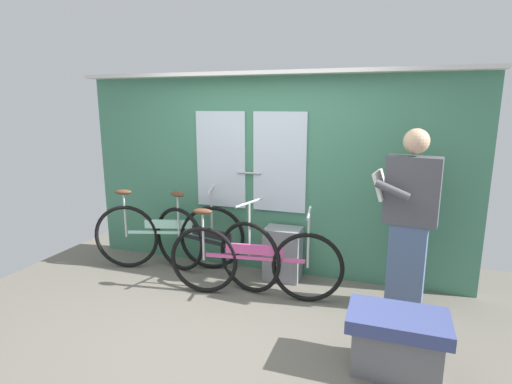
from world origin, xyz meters
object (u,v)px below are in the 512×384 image
object	(u,v)px
bicycle_near_door	(211,245)
trash_bin_by_wall	(283,254)
bicycle_by_pole	(254,261)
bicycle_leaning_behind	(168,235)
bench_seat_corner	(396,341)
passenger_reading_newspaper	(409,217)

from	to	relation	value
bicycle_near_door	trash_bin_by_wall	bearing A→B (deg)	36.75
bicycle_by_pole	trash_bin_by_wall	distance (m)	0.55
bicycle_leaning_behind	bicycle_by_pole	world-z (taller)	bicycle_leaning_behind
bicycle_leaning_behind	bicycle_by_pole	distance (m)	1.24
bicycle_leaning_behind	bench_seat_corner	size ratio (longest dim) A/B	2.44
bicycle_leaning_behind	trash_bin_by_wall	xyz separation A→B (m)	(1.35, 0.14, -0.11)
trash_bin_by_wall	bench_seat_corner	xyz separation A→B (m)	(1.20, -1.28, -0.05)
bicycle_near_door	bench_seat_corner	world-z (taller)	bicycle_near_door
bicycle_leaning_behind	bench_seat_corner	distance (m)	2.79
bicycle_by_pole	passenger_reading_newspaper	size ratio (longest dim) A/B	1.03
bicycle_by_pole	trash_bin_by_wall	world-z (taller)	bicycle_by_pole
bicycle_leaning_behind	trash_bin_by_wall	distance (m)	1.36
bicycle_near_door	passenger_reading_newspaper	xyz separation A→B (m)	(1.98, 0.02, 0.50)
bicycle_near_door	bicycle_by_pole	size ratio (longest dim) A/B	0.97
bicycle_leaning_behind	bench_seat_corner	world-z (taller)	bicycle_leaning_behind
bicycle_leaning_behind	trash_bin_by_wall	world-z (taller)	bicycle_leaning_behind
trash_bin_by_wall	bicycle_leaning_behind	bearing A→B (deg)	-173.88
trash_bin_by_wall	bench_seat_corner	world-z (taller)	trash_bin_by_wall
bicycle_near_door	trash_bin_by_wall	size ratio (longest dim) A/B	2.90
passenger_reading_newspaper	bench_seat_corner	xyz separation A→B (m)	(-0.06, -1.02, -0.66)
bicycle_by_pole	passenger_reading_newspaper	distance (m)	1.53
bicycle_near_door	bicycle_leaning_behind	distance (m)	0.63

